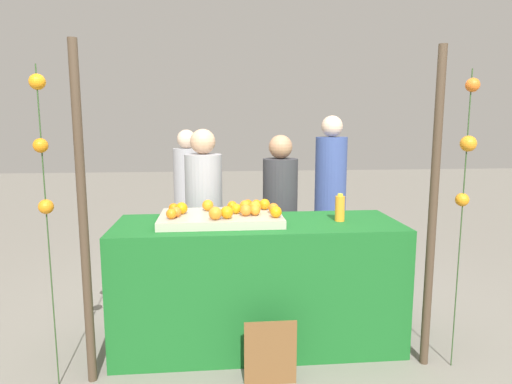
{
  "coord_description": "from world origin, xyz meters",
  "views": [
    {
      "loc": [
        -0.31,
        -3.16,
        1.64
      ],
      "look_at": [
        0.0,
        0.15,
        1.12
      ],
      "focal_mm": 31.34,
      "sensor_mm": 36.0,
      "label": 1
    }
  ],
  "objects_px": {
    "stall_counter": "(258,283)",
    "orange_0": "(274,208)",
    "orange_1": "(227,212)",
    "vendor_right": "(280,227)",
    "juice_bottle": "(340,208)",
    "vendor_left": "(204,227)",
    "chalkboard_sign": "(270,353)"
  },
  "relations": [
    {
      "from": "stall_counter",
      "to": "vendor_left",
      "type": "bearing_deg",
      "value": 121.06
    },
    {
      "from": "orange_0",
      "to": "vendor_right",
      "type": "distance_m",
      "value": 0.77
    },
    {
      "from": "vendor_right",
      "to": "chalkboard_sign",
      "type": "bearing_deg",
      "value": -100.9
    },
    {
      "from": "vendor_right",
      "to": "juice_bottle",
      "type": "bearing_deg",
      "value": -64.84
    },
    {
      "from": "orange_1",
      "to": "vendor_right",
      "type": "height_order",
      "value": "vendor_right"
    },
    {
      "from": "orange_0",
      "to": "chalkboard_sign",
      "type": "relative_size",
      "value": 0.18
    },
    {
      "from": "juice_bottle",
      "to": "vendor_left",
      "type": "height_order",
      "value": "vendor_left"
    },
    {
      "from": "juice_bottle",
      "to": "chalkboard_sign",
      "type": "distance_m",
      "value": 1.14
    },
    {
      "from": "orange_1",
      "to": "vendor_left",
      "type": "bearing_deg",
      "value": 102.36
    },
    {
      "from": "orange_1",
      "to": "vendor_right",
      "type": "distance_m",
      "value": 1.02
    },
    {
      "from": "juice_bottle",
      "to": "vendor_left",
      "type": "bearing_deg",
      "value": 145.91
    },
    {
      "from": "stall_counter",
      "to": "orange_0",
      "type": "distance_m",
      "value": 0.57
    },
    {
      "from": "orange_0",
      "to": "stall_counter",
      "type": "bearing_deg",
      "value": -170.37
    },
    {
      "from": "stall_counter",
      "to": "vendor_left",
      "type": "height_order",
      "value": "vendor_left"
    },
    {
      "from": "stall_counter",
      "to": "orange_0",
      "type": "bearing_deg",
      "value": 9.63
    },
    {
      "from": "orange_1",
      "to": "stall_counter",
      "type": "bearing_deg",
      "value": 29.9
    },
    {
      "from": "orange_0",
      "to": "chalkboard_sign",
      "type": "distance_m",
      "value": 1.01
    },
    {
      "from": "vendor_left",
      "to": "chalkboard_sign",
      "type": "bearing_deg",
      "value": -70.82
    },
    {
      "from": "orange_1",
      "to": "juice_bottle",
      "type": "distance_m",
      "value": 0.84
    },
    {
      "from": "stall_counter",
      "to": "vendor_left",
      "type": "distance_m",
      "value": 0.83
    },
    {
      "from": "stall_counter",
      "to": "orange_0",
      "type": "relative_size",
      "value": 26.96
    },
    {
      "from": "stall_counter",
      "to": "vendor_left",
      "type": "relative_size",
      "value": 1.3
    },
    {
      "from": "orange_0",
      "to": "orange_1",
      "type": "distance_m",
      "value": 0.38
    },
    {
      "from": "stall_counter",
      "to": "orange_0",
      "type": "xyz_separation_m",
      "value": [
        0.12,
        0.02,
        0.56
      ]
    },
    {
      "from": "juice_bottle",
      "to": "vendor_right",
      "type": "distance_m",
      "value": 0.85
    },
    {
      "from": "orange_0",
      "to": "vendor_left",
      "type": "bearing_deg",
      "value": 128.63
    },
    {
      "from": "orange_0",
      "to": "vendor_left",
      "type": "xyz_separation_m",
      "value": [
        -0.52,
        0.65,
        -0.28
      ]
    },
    {
      "from": "chalkboard_sign",
      "to": "vendor_left",
      "type": "relative_size",
      "value": 0.27
    },
    {
      "from": "juice_bottle",
      "to": "vendor_left",
      "type": "distance_m",
      "value": 1.25
    },
    {
      "from": "stall_counter",
      "to": "vendor_right",
      "type": "distance_m",
      "value": 0.8
    },
    {
      "from": "orange_1",
      "to": "juice_bottle",
      "type": "bearing_deg",
      "value": 8.21
    },
    {
      "from": "stall_counter",
      "to": "vendor_left",
      "type": "xyz_separation_m",
      "value": [
        -0.4,
        0.67,
        0.28
      ]
    }
  ]
}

